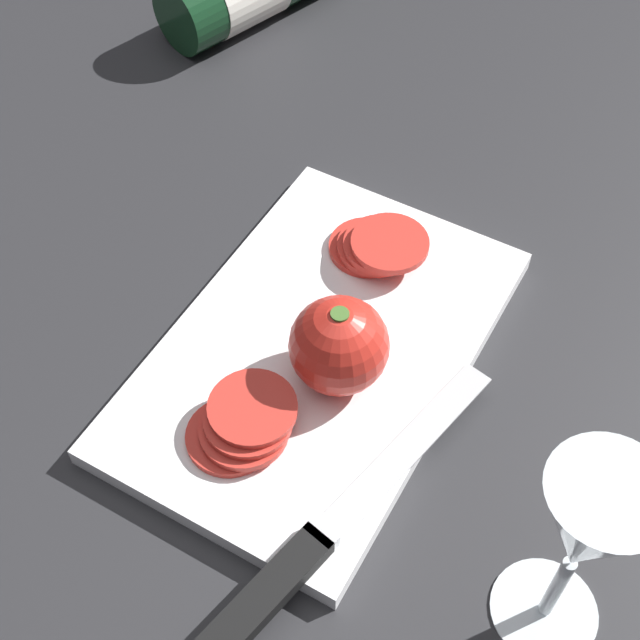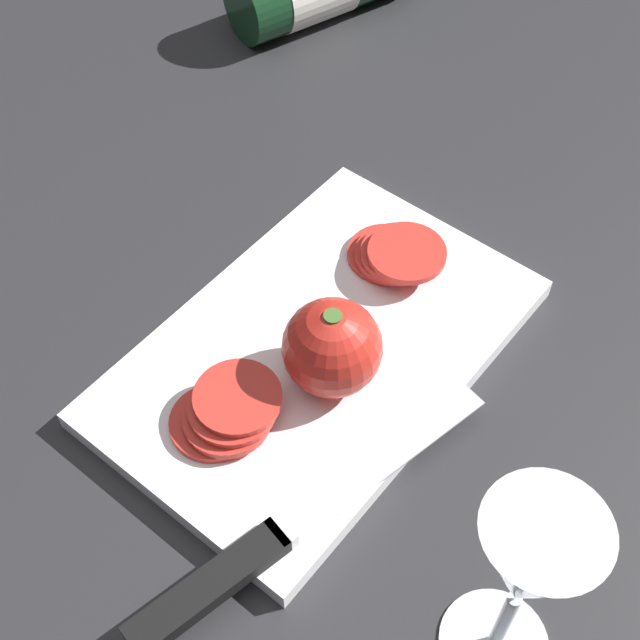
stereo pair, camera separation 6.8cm
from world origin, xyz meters
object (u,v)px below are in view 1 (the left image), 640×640
at_px(whole_tomato, 339,345).
at_px(knife, 291,569).
at_px(wine_glass, 586,535).
at_px(tomato_slice_stack_near, 378,245).
at_px(tomato_slice_stack_far, 243,423).

distance_m(whole_tomato, knife, 0.16).
xyz_separation_m(wine_glass, tomato_slice_stack_near, (0.21, 0.23, -0.09)).
distance_m(knife, tomato_slice_stack_near, 0.29).
xyz_separation_m(tomato_slice_stack_near, tomato_slice_stack_far, (-0.20, 0.01, 0.00)).
bearing_deg(whole_tomato, knife, -162.13).
height_order(wine_glass, knife, wine_glass).
bearing_deg(knife, whole_tomato, 29.81).
xyz_separation_m(whole_tomato, knife, (-0.15, -0.05, -0.03)).
relative_size(knife, tomato_slice_stack_near, 3.44).
distance_m(wine_glass, tomato_slice_stack_near, 0.33).
bearing_deg(tomato_slice_stack_near, whole_tomato, -166.34).
height_order(knife, tomato_slice_stack_far, tomato_slice_stack_far).
height_order(whole_tomato, tomato_slice_stack_far, whole_tomato).
relative_size(wine_glass, knife, 0.58).
relative_size(wine_glass, tomato_slice_stack_far, 2.05).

